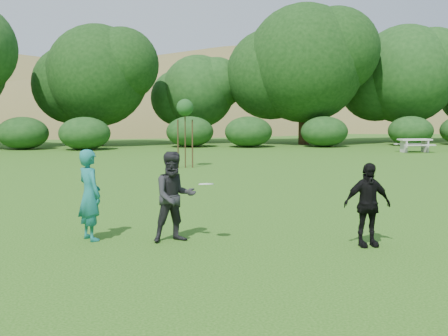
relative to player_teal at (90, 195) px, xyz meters
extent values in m
plane|color=#19470C|center=(2.85, -1.11, -0.85)|extent=(120.00, 120.00, 0.00)
imported|color=#176B68|center=(0.00, 0.00, 0.00)|extent=(0.65, 0.73, 1.69)
imported|color=black|center=(1.53, -0.39, -0.02)|extent=(0.91, 0.78, 1.66)
imported|color=black|center=(4.85, -1.33, -0.10)|extent=(0.88, 0.39, 1.49)
cylinder|color=white|center=(2.08, -0.66, 0.24)|extent=(0.27, 0.27, 0.07)
cylinder|color=#3B2917|center=(3.09, 12.63, 0.40)|extent=(0.05, 0.05, 2.50)
sphere|color=#1C4C1B|center=(3.09, 12.63, 1.65)|extent=(0.70, 0.70, 0.70)
cylinder|color=#3B2A17|center=(2.79, 12.63, 0.15)|extent=(0.06, 0.06, 2.00)
cylinder|color=#3F2C18|center=(3.39, 12.63, 0.15)|extent=(0.06, 0.06, 2.00)
cube|color=beige|center=(16.78, 18.87, -0.13)|extent=(1.80, 0.75, 0.08)
cube|color=#B4AFA7|center=(16.13, 18.87, -0.51)|extent=(0.10, 0.70, 0.68)
cube|color=#B4B0A8|center=(17.43, 18.87, -0.51)|extent=(0.10, 0.70, 0.68)
cube|color=beige|center=(16.78, 18.27, -0.41)|extent=(1.80, 0.28, 0.06)
cube|color=#B8B3A9|center=(16.78, 19.47, -0.41)|extent=(1.80, 0.28, 0.06)
ellipsoid|color=olive|center=(22.85, 70.89, -15.15)|extent=(100.00, 64.00, 52.00)
ellipsoid|color=olive|center=(-2.15, 56.89, -8.55)|extent=(80.00, 50.00, 28.00)
ellipsoid|color=olive|center=(32.85, 58.89, -7.45)|extent=(60.00, 44.00, 24.00)
cylinder|color=#3A2616|center=(-1.15, 27.89, 0.55)|extent=(0.68, 0.68, 2.80)
sphere|color=#194214|center=(-1.15, 27.89, 3.81)|extent=(6.73, 6.73, 6.73)
cylinder|color=#3A2616|center=(5.85, 29.89, 0.29)|extent=(0.60, 0.60, 2.27)
sphere|color=#194214|center=(5.85, 29.89, 2.87)|extent=(5.22, 5.22, 5.22)
cylinder|color=#3A2616|center=(12.85, 26.89, 0.82)|extent=(0.76, 0.76, 3.32)
sphere|color=#194214|center=(12.85, 26.89, 4.72)|extent=(8.12, 8.12, 8.12)
cylinder|color=#3A2616|center=(20.85, 27.89, 0.64)|extent=(0.71, 0.71, 2.97)
sphere|color=#194214|center=(20.85, 27.89, 4.11)|extent=(7.19, 7.19, 7.19)
camera|label=1|loc=(0.68, -10.52, 1.57)|focal=45.00mm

